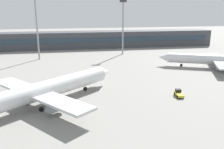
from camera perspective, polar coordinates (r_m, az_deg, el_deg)
ground_plane at (r=73.65m, az=-1.53°, el=-2.33°), size 400.00×400.00×0.00m
terminal_building at (r=140.77m, az=-5.98°, el=7.99°), size 145.33×12.13×9.00m
airplane_near at (r=59.70m, az=-15.72°, el=-3.58°), size 38.90×33.60×11.75m
airplane_mid at (r=100.48m, az=22.66°, el=3.17°), size 40.14×28.88×10.48m
baggage_tug_yellow at (r=66.21m, az=15.11°, el=-4.21°), size 2.24×3.78×1.75m
floodlight_tower_west at (r=119.80m, az=2.53°, el=11.71°), size 3.20×0.80×25.52m
floodlight_tower_east at (r=111.79m, az=-16.97°, el=11.54°), size 3.20×0.80×28.24m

